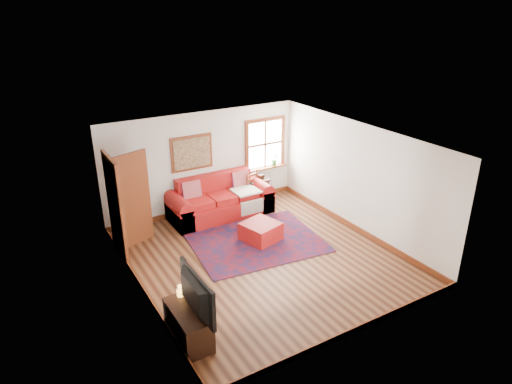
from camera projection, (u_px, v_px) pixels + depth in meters
ground at (262, 257)px, 9.39m from camera, size 5.50×5.50×0.00m
room_envelope at (262, 183)px, 8.77m from camera, size 5.04×5.54×2.52m
window at (266, 149)px, 11.87m from camera, size 1.18×0.20×1.38m
doorway at (125, 202)px, 9.35m from camera, size 0.89×1.08×2.14m
framed_artwork at (192, 153)px, 10.80m from camera, size 1.05×0.07×0.85m
persian_rug at (256, 241)px, 10.00m from camera, size 2.97×2.49×0.02m
red_leather_sofa at (220, 203)px, 11.15m from camera, size 2.49×1.03×0.98m
red_ottoman at (261, 232)px, 10.00m from camera, size 0.88×0.88×0.41m
side_table at (257, 183)px, 11.71m from camera, size 0.56×0.42×0.67m
ladder_back_chair at (256, 188)px, 11.52m from camera, size 0.54×0.53×0.93m
media_cabinet at (188, 325)px, 7.02m from camera, size 0.45×1.00×0.55m
television at (190, 295)px, 6.71m from camera, size 0.15×1.15×0.66m
candle_hurricane at (180, 292)px, 7.21m from camera, size 0.12×0.12×0.18m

